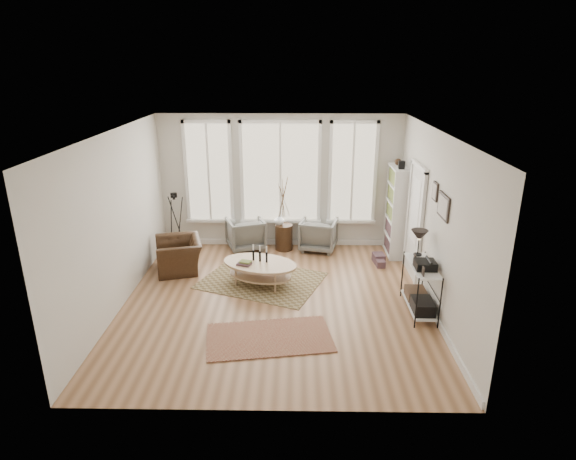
{
  "coord_description": "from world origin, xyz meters",
  "views": [
    {
      "loc": [
        0.34,
        -7.43,
        3.95
      ],
      "look_at": [
        0.2,
        0.6,
        1.1
      ],
      "focal_mm": 30.0,
      "sensor_mm": 36.0,
      "label": 1
    }
  ],
  "objects_px": {
    "bookcase": "(396,211)",
    "accent_chair": "(179,255)",
    "side_table": "(284,216)",
    "coffee_table": "(259,267)",
    "armchair_left": "(246,234)",
    "armchair_right": "(319,234)",
    "low_shelf": "(421,283)"
  },
  "relations": [
    {
      "from": "low_shelf",
      "to": "accent_chair",
      "type": "xyz_separation_m",
      "value": [
        -4.34,
        1.6,
        -0.2
      ]
    },
    {
      "from": "coffee_table",
      "to": "accent_chair",
      "type": "bearing_deg",
      "value": 158.54
    },
    {
      "from": "coffee_table",
      "to": "side_table",
      "type": "xyz_separation_m",
      "value": [
        0.4,
        1.77,
        0.42
      ]
    },
    {
      "from": "side_table",
      "to": "accent_chair",
      "type": "height_order",
      "value": "side_table"
    },
    {
      "from": "side_table",
      "to": "low_shelf",
      "type": "bearing_deg",
      "value": -49.81
    },
    {
      "from": "bookcase",
      "to": "armchair_right",
      "type": "height_order",
      "value": "bookcase"
    },
    {
      "from": "bookcase",
      "to": "side_table",
      "type": "relative_size",
      "value": 1.29
    },
    {
      "from": "armchair_left",
      "to": "coffee_table",
      "type": "bearing_deg",
      "value": 83.27
    },
    {
      "from": "accent_chair",
      "to": "coffee_table",
      "type": "bearing_deg",
      "value": 52.05
    },
    {
      "from": "armchair_right",
      "to": "side_table",
      "type": "relative_size",
      "value": 0.48
    },
    {
      "from": "accent_chair",
      "to": "armchair_right",
      "type": "bearing_deg",
      "value": 95.47
    },
    {
      "from": "armchair_right",
      "to": "low_shelf",
      "type": "bearing_deg",
      "value": 133.07
    },
    {
      "from": "low_shelf",
      "to": "accent_chair",
      "type": "height_order",
      "value": "low_shelf"
    },
    {
      "from": "low_shelf",
      "to": "armchair_right",
      "type": "bearing_deg",
      "value": 119.48
    },
    {
      "from": "armchair_left",
      "to": "side_table",
      "type": "bearing_deg",
      "value": 158.07
    },
    {
      "from": "side_table",
      "to": "bookcase",
      "type": "bearing_deg",
      "value": -4.94
    },
    {
      "from": "armchair_right",
      "to": "accent_chair",
      "type": "height_order",
      "value": "armchair_right"
    },
    {
      "from": "coffee_table",
      "to": "side_table",
      "type": "height_order",
      "value": "side_table"
    },
    {
      "from": "bookcase",
      "to": "accent_chair",
      "type": "relative_size",
      "value": 2.12
    },
    {
      "from": "side_table",
      "to": "coffee_table",
      "type": "bearing_deg",
      "value": -102.87
    },
    {
      "from": "accent_chair",
      "to": "side_table",
      "type": "bearing_deg",
      "value": 102.33
    },
    {
      "from": "armchair_left",
      "to": "armchair_right",
      "type": "bearing_deg",
      "value": 158.96
    },
    {
      "from": "coffee_table",
      "to": "accent_chair",
      "type": "xyz_separation_m",
      "value": [
        -1.64,
        0.64,
        -0.03
      ]
    },
    {
      "from": "armchair_left",
      "to": "accent_chair",
      "type": "height_order",
      "value": "armchair_left"
    },
    {
      "from": "coffee_table",
      "to": "armchair_left",
      "type": "relative_size",
      "value": 2.1
    },
    {
      "from": "low_shelf",
      "to": "armchair_left",
      "type": "bearing_deg",
      "value": 138.87
    },
    {
      "from": "coffee_table",
      "to": "bookcase",
      "type": "bearing_deg",
      "value": 29.53
    },
    {
      "from": "armchair_right",
      "to": "accent_chair",
      "type": "distance_m",
      "value": 3.02
    },
    {
      "from": "armchair_right",
      "to": "side_table",
      "type": "height_order",
      "value": "side_table"
    },
    {
      "from": "low_shelf",
      "to": "coffee_table",
      "type": "height_order",
      "value": "low_shelf"
    },
    {
      "from": "bookcase",
      "to": "coffee_table",
      "type": "relative_size",
      "value": 1.28
    },
    {
      "from": "bookcase",
      "to": "coffee_table",
      "type": "bearing_deg",
      "value": -150.47
    }
  ]
}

